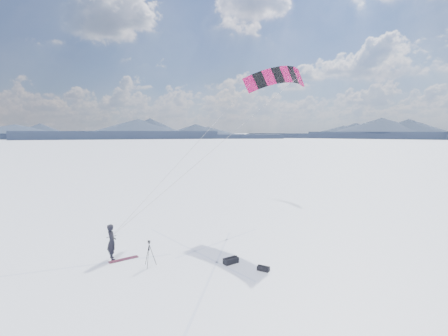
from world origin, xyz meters
name	(u,v)px	position (x,y,z in m)	size (l,w,h in m)	color
ground	(156,263)	(0.00, 0.00, 0.00)	(1800.00, 1800.00, 0.00)	white
horizon_hills	(155,203)	(0.00, 0.00, 3.26)	(704.84, 706.81, 8.26)	#192536
snow_tracks	(117,268)	(-1.98, 0.09, 0.00)	(13.93, 9.84, 0.01)	silver
snowkiter	(112,259)	(-2.13, 1.42, 0.00)	(0.72, 0.47, 1.96)	black
snowboard	(124,259)	(-1.56, 1.07, 0.02)	(1.59, 0.30, 0.04)	maroon
tripod	(149,250)	(-0.39, -0.30, 0.88)	(0.56, 0.65, 1.37)	black
gear_bag_a	(231,260)	(3.66, -1.59, 0.16)	(0.87, 0.54, 0.36)	black
gear_bag_b	(263,268)	(4.81, -3.05, 0.12)	(0.61, 0.65, 0.28)	black
power_kite	(275,78)	(10.55, 5.68, 11.06)	(14.03, 7.01, 10.69)	#B30C4C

